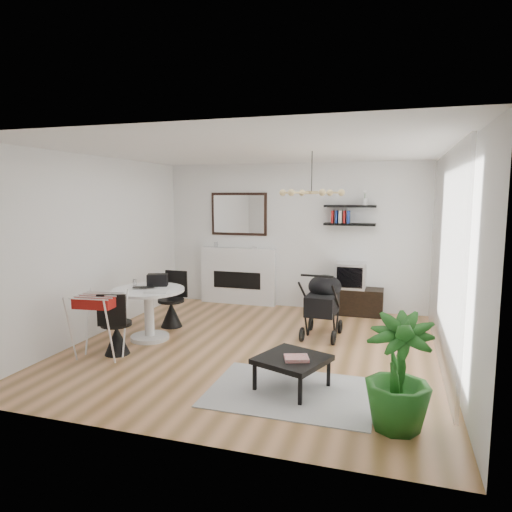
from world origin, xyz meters
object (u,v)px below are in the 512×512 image
(dining_table, at_px, (149,306))
(tv_console, at_px, (347,301))
(stroller, at_px, (323,307))
(potted_plant, at_px, (398,373))
(drying_rack, at_px, (98,325))
(fireplace, at_px, (238,269))
(crt_tv, at_px, (351,275))
(coffee_table, at_px, (292,360))

(dining_table, bearing_deg, tv_console, 41.72)
(stroller, relative_size, potted_plant, 0.97)
(tv_console, height_order, drying_rack, drying_rack)
(tv_console, bearing_deg, fireplace, 175.87)
(crt_tv, height_order, drying_rack, crt_tv)
(fireplace, height_order, stroller, fireplace)
(dining_table, bearing_deg, crt_tv, 41.11)
(coffee_table, bearing_deg, fireplace, 117.72)
(fireplace, height_order, potted_plant, fireplace)
(fireplace, relative_size, drying_rack, 2.51)
(drying_rack, bearing_deg, stroller, 28.47)
(crt_tv, xyz_separation_m, coffee_table, (-0.29, -3.42, -0.38))
(drying_rack, bearing_deg, potted_plant, -17.58)
(crt_tv, relative_size, drying_rack, 0.61)
(dining_table, relative_size, coffee_table, 1.18)
(fireplace, bearing_deg, crt_tv, -4.11)
(crt_tv, height_order, stroller, stroller)
(crt_tv, bearing_deg, tv_console, 176.51)
(drying_rack, relative_size, stroller, 0.84)
(dining_table, bearing_deg, drying_rack, -103.20)
(dining_table, height_order, drying_rack, drying_rack)
(dining_table, bearing_deg, potted_plant, -25.12)
(coffee_table, bearing_deg, crt_tv, 85.08)
(fireplace, distance_m, potted_plant, 5.10)
(crt_tv, bearing_deg, potted_plant, -78.54)
(stroller, height_order, coffee_table, stroller)
(fireplace, relative_size, crt_tv, 4.14)
(fireplace, distance_m, tv_console, 2.17)
(fireplace, bearing_deg, stroller, -39.64)
(coffee_table, bearing_deg, stroller, 89.37)
(crt_tv, relative_size, dining_table, 0.50)
(tv_console, relative_size, dining_table, 1.20)
(tv_console, xyz_separation_m, drying_rack, (-2.84, -3.25, 0.22))
(drying_rack, bearing_deg, dining_table, 70.39)
(crt_tv, distance_m, potted_plant, 4.06)
(dining_table, xyz_separation_m, drying_rack, (-0.21, -0.90, -0.05))
(tv_console, bearing_deg, dining_table, -138.28)
(dining_table, distance_m, drying_rack, 0.93)
(tv_console, height_order, potted_plant, potted_plant)
(dining_table, xyz_separation_m, coffee_table, (2.39, -1.08, -0.18))
(coffee_table, bearing_deg, dining_table, 155.77)
(fireplace, relative_size, potted_plant, 2.03)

